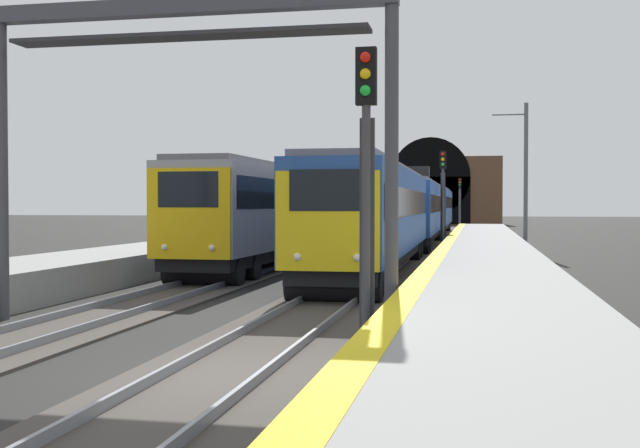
{
  "coord_description": "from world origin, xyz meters",
  "views": [
    {
      "loc": [
        -11.07,
        -3.73,
        2.57
      ],
      "look_at": [
        14.84,
        1.45,
        1.91
      ],
      "focal_mm": 44.4,
      "sensor_mm": 36.0,
      "label": 1
    }
  ],
  "objects": [
    {
      "name": "ground_plane",
      "position": [
        0.0,
        0.0,
        0.0
      ],
      "size": [
        320.0,
        320.0,
        0.0
      ],
      "primitive_type": "plane",
      "color": "black"
    },
    {
      "name": "platform_right",
      "position": [
        0.0,
        -4.03,
        0.47
      ],
      "size": [
        112.0,
        3.59,
        0.94
      ],
      "primitive_type": "cube",
      "color": "gray",
      "rests_on": "ground_plane"
    },
    {
      "name": "platform_right_edge_strip",
      "position": [
        0.0,
        -2.48,
        0.94
      ],
      "size": [
        112.0,
        0.5,
        0.01
      ],
      "primitive_type": "cube",
      "color": "yellow",
      "rests_on": "platform_right"
    },
    {
      "name": "track_main_line",
      "position": [
        0.0,
        0.0,
        0.04
      ],
      "size": [
        160.0,
        2.85,
        0.21
      ],
      "color": "#423D38",
      "rests_on": "ground_plane"
    },
    {
      "name": "train_main_approaching",
      "position": [
        37.42,
        -0.0,
        2.25
      ],
      "size": [
        59.01,
        2.91,
        4.87
      ],
      "rotation": [
        0.0,
        0.0,
        3.15
      ],
      "color": "#264C99",
      "rests_on": "ground_plane"
    },
    {
      "name": "train_adjacent_platform",
      "position": [
        30.14,
        4.62,
        2.35
      ],
      "size": [
        38.01,
        2.93,
        5.0
      ],
      "rotation": [
        0.0,
        0.0,
        3.13
      ],
      "color": "gray",
      "rests_on": "ground_plane"
    },
    {
      "name": "railway_signal_near",
      "position": [
        3.34,
        -1.72,
        3.28
      ],
      "size": [
        0.39,
        0.38,
        5.43
      ],
      "rotation": [
        0.0,
        0.0,
        3.14
      ],
      "color": "#38383D",
      "rests_on": "ground_plane"
    },
    {
      "name": "railway_signal_mid",
      "position": [
        35.78,
        -1.72,
        3.43
      ],
      "size": [
        0.39,
        0.38,
        5.7
      ],
      "rotation": [
        0.0,
        0.0,
        3.14
      ],
      "color": "#38383D",
      "rests_on": "ground_plane"
    },
    {
      "name": "railway_signal_far",
      "position": [
        80.44,
        -1.72,
        3.35
      ],
      "size": [
        0.39,
        0.38,
        5.57
      ],
      "rotation": [
        0.0,
        0.0,
        3.14
      ],
      "color": "#4C4C54",
      "rests_on": "ground_plane"
    },
    {
      "name": "overhead_signal_gantry",
      "position": [
        4.76,
        2.31,
        5.26
      ],
      "size": [
        0.7,
        8.95,
        6.9
      ],
      "color": "#3F3F47",
      "rests_on": "ground_plane"
    },
    {
      "name": "tunnel_portal",
      "position": [
        93.22,
        2.31,
        4.4
      ],
      "size": [
        2.95,
        18.26,
        11.23
      ],
      "color": "brown",
      "rests_on": "ground_plane"
    },
    {
      "name": "catenary_mast_near",
      "position": [
        32.18,
        -6.2,
        4.06
      ],
      "size": [
        0.22,
        1.87,
        7.94
      ],
      "color": "#595B60",
      "rests_on": "ground_plane"
    }
  ]
}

